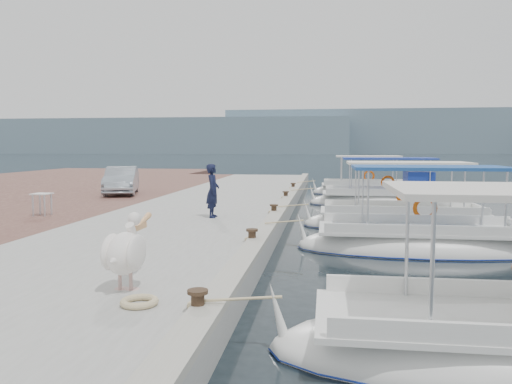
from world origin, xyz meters
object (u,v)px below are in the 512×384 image
at_px(fishing_caique_c, 401,224).
at_px(parked_car, 121,180).
at_px(fishing_caique_b, 421,246).
at_px(fishing_caique_e, 365,192).
at_px(fisherman, 213,191).
at_px(pelican, 126,251).
at_px(fishing_caique_d, 386,201).

height_order(fishing_caique_c, parked_car, fishing_caique_c).
height_order(fishing_caique_b, fishing_caique_e, same).
bearing_deg(fishing_caique_e, fisherman, -112.53).
bearing_deg(parked_car, fishing_caique_b, -54.18).
xyz_separation_m(pelican, parked_car, (-6.48, 15.13, 0.04)).
relative_size(fishing_caique_c, parked_car, 1.67).
bearing_deg(fisherman, pelican, 178.78).
distance_m(fishing_caique_b, fisherman, 6.44).
bearing_deg(fisherman, parked_car, 36.04).
bearing_deg(fishing_caique_b, fishing_caique_e, 90.77).
distance_m(fishing_caique_b, pelican, 8.32).
distance_m(fishing_caique_c, parked_car, 13.24).
bearing_deg(fishing_caique_c, parked_car, 156.64).
relative_size(fishing_caique_b, parked_car, 1.65).
bearing_deg(pelican, parked_car, 113.17).
relative_size(fishing_caique_d, fisherman, 4.11).
distance_m(fisherman, parked_car, 9.34).
bearing_deg(fishing_caique_e, fishing_caique_c, -88.75).
relative_size(fishing_caique_c, fishing_caique_d, 0.95).
xyz_separation_m(fishing_caique_c, fisherman, (-6.07, -1.88, 1.22)).
bearing_deg(parked_car, fishing_caique_c, -40.66).
xyz_separation_m(fishing_caique_c, parked_car, (-12.12, 5.23, 1.02)).
relative_size(fishing_caique_c, fisherman, 3.88).
height_order(pelican, parked_car, parked_car).
distance_m(fishing_caique_d, pelican, 17.66).
xyz_separation_m(fishing_caique_b, parked_car, (-12.07, 9.05, 1.02)).
distance_m(fishing_caique_c, fishing_caique_e, 12.12).
bearing_deg(fishing_caique_c, pelican, -119.66).
height_order(pelican, fisherman, fisherman).
bearing_deg(parked_car, fishing_caique_e, 12.85).
xyz_separation_m(fishing_caique_d, fisherman, (-6.37, -8.59, 1.16)).
bearing_deg(pelican, fisherman, 93.09).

